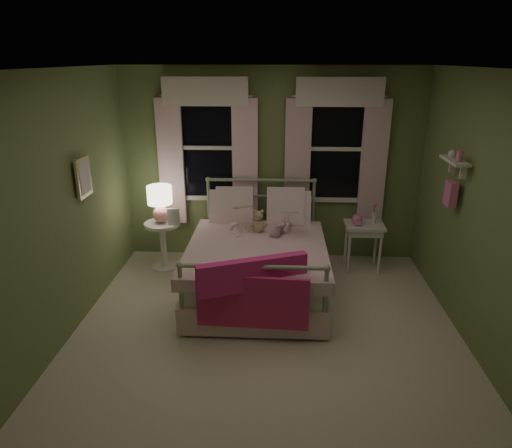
# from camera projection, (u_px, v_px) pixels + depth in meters

# --- Properties ---
(room_shell) EXTENTS (4.20, 4.20, 4.20)m
(room_shell) POSITION_uv_depth(u_px,v_px,m) (267.00, 217.00, 4.20)
(room_shell) COLOR silver
(room_shell) RESTS_ON ground
(bed) EXTENTS (1.58, 2.04, 1.18)m
(bed) POSITION_uv_depth(u_px,v_px,m) (257.00, 262.00, 5.44)
(bed) COLOR white
(bed) RESTS_ON ground
(pink_throw) EXTENTS (1.10, 0.48, 0.71)m
(pink_throw) POSITION_uv_depth(u_px,v_px,m) (252.00, 286.00, 4.40)
(pink_throw) COLOR #DB2A83
(pink_throw) RESTS_ON bed
(child_left) EXTENTS (0.27, 0.19, 0.69)m
(child_left) POSITION_uv_depth(u_px,v_px,m) (237.00, 209.00, 5.67)
(child_left) COLOR #F7D1DD
(child_left) RESTS_ON bed
(child_right) EXTENTS (0.42, 0.37, 0.72)m
(child_right) POSITION_uv_depth(u_px,v_px,m) (282.00, 208.00, 5.64)
(child_right) COLOR #F7D1DD
(child_right) RESTS_ON bed
(book_left) EXTENTS (0.23, 0.17, 0.26)m
(book_left) POSITION_uv_depth(u_px,v_px,m) (235.00, 212.00, 5.42)
(book_left) COLOR beige
(book_left) RESTS_ON child_left
(book_right) EXTENTS (0.20, 0.12, 0.26)m
(book_right) POSITION_uv_depth(u_px,v_px,m) (282.00, 216.00, 5.41)
(book_right) COLOR beige
(book_right) RESTS_ON child_right
(teddy_bear) EXTENTS (0.22, 0.17, 0.29)m
(teddy_bear) POSITION_uv_depth(u_px,v_px,m) (259.00, 223.00, 5.55)
(teddy_bear) COLOR tan
(teddy_bear) RESTS_ON bed
(nightstand_left) EXTENTS (0.46, 0.46, 0.65)m
(nightstand_left) POSITION_uv_depth(u_px,v_px,m) (163.00, 239.00, 6.05)
(nightstand_left) COLOR white
(nightstand_left) RESTS_ON ground
(table_lamp) EXTENTS (0.32, 0.32, 0.48)m
(table_lamp) POSITION_uv_depth(u_px,v_px,m) (160.00, 200.00, 5.87)
(table_lamp) COLOR pink
(table_lamp) RESTS_ON nightstand_left
(book_nightstand) EXTENTS (0.18, 0.23, 0.02)m
(book_nightstand) POSITION_uv_depth(u_px,v_px,m) (168.00, 224.00, 5.89)
(book_nightstand) COLOR beige
(book_nightstand) RESTS_ON nightstand_left
(nightstand_right) EXTENTS (0.50, 0.40, 0.64)m
(nightstand_right) POSITION_uv_depth(u_px,v_px,m) (364.00, 231.00, 5.96)
(nightstand_right) COLOR white
(nightstand_right) RESTS_ON ground
(pink_toy) EXTENTS (0.14, 0.20, 0.14)m
(pink_toy) POSITION_uv_depth(u_px,v_px,m) (357.00, 220.00, 5.91)
(pink_toy) COLOR pink
(pink_toy) RESTS_ON nightstand_right
(bud_vase) EXTENTS (0.06, 0.06, 0.28)m
(bud_vase) POSITION_uv_depth(u_px,v_px,m) (374.00, 213.00, 5.92)
(bud_vase) COLOR white
(bud_vase) RESTS_ON nightstand_right
(window_left) EXTENTS (1.34, 0.13, 1.96)m
(window_left) POSITION_uv_depth(u_px,v_px,m) (207.00, 143.00, 6.04)
(window_left) COLOR black
(window_left) RESTS_ON room_shell
(window_right) EXTENTS (1.34, 0.13, 1.96)m
(window_right) POSITION_uv_depth(u_px,v_px,m) (336.00, 144.00, 5.96)
(window_right) COLOR black
(window_right) RESTS_ON room_shell
(wall_shelf) EXTENTS (0.15, 0.50, 0.60)m
(wall_shelf) POSITION_uv_depth(u_px,v_px,m) (453.00, 177.00, 4.69)
(wall_shelf) COLOR white
(wall_shelf) RESTS_ON room_shell
(framed_picture) EXTENTS (0.03, 0.32, 0.42)m
(framed_picture) POSITION_uv_depth(u_px,v_px,m) (84.00, 177.00, 4.79)
(framed_picture) COLOR beige
(framed_picture) RESTS_ON room_shell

